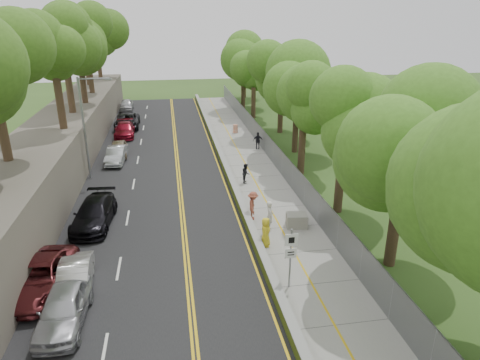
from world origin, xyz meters
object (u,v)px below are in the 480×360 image
(car_2, at_px, (40,277))
(person_far, at_px, (258,141))
(signpost, at_px, (291,252))
(car_0, at_px, (64,308))
(car_1, at_px, (75,278))
(concrete_block, at_px, (297,220))
(painter_0, at_px, (266,232))
(streetlight, at_px, (86,121))
(construction_barrel, at_px, (235,129))

(car_2, relative_size, person_far, 3.15)
(signpost, height_order, car_0, signpost)
(car_1, relative_size, car_2, 0.77)
(concrete_block, relative_size, painter_0, 0.73)
(car_0, height_order, person_far, person_far)
(streetlight, bearing_deg, concrete_block, -38.84)
(signpost, distance_m, painter_0, 4.16)
(signpost, xyz_separation_m, construction_barrel, (1.95, 29.02, -1.46))
(construction_barrel, height_order, car_0, car_0)
(concrete_block, height_order, car_0, car_0)
(concrete_block, distance_m, person_far, 16.54)
(car_1, xyz_separation_m, painter_0, (9.78, 2.60, 0.21))
(signpost, relative_size, person_far, 1.86)
(car_0, bearing_deg, construction_barrel, 69.93)
(concrete_block, distance_m, car_1, 13.04)
(car_1, bearing_deg, painter_0, 11.82)
(streetlight, xyz_separation_m, car_1, (1.46, -15.60, -3.93))
(signpost, xyz_separation_m, painter_0, (-0.27, 4.02, -1.05))
(car_2, bearing_deg, construction_barrel, 69.51)
(car_1, distance_m, person_far, 24.89)
(concrete_block, bearing_deg, car_1, -159.35)
(car_1, distance_m, car_2, 1.63)
(car_1, relative_size, painter_0, 2.33)
(car_0, xyz_separation_m, painter_0, (9.78, 4.94, 0.11))
(car_0, relative_size, car_1, 1.11)
(person_far, bearing_deg, car_1, 66.15)
(car_2, distance_m, person_far, 25.53)
(car_0, bearing_deg, signpost, 7.01)
(car_0, relative_size, person_far, 2.70)
(car_2, bearing_deg, person_far, 60.56)
(car_1, xyz_separation_m, person_far, (13.20, 21.10, 0.18))
(streetlight, height_order, car_2, streetlight)
(person_far, bearing_deg, signpost, 90.22)
(car_2, bearing_deg, car_1, -4.63)
(concrete_block, height_order, car_2, car_2)
(construction_barrel, xyz_separation_m, person_far, (1.20, -6.50, 0.38))
(concrete_block, xyz_separation_m, painter_0, (-2.42, -2.00, 0.45))
(person_far, bearing_deg, painter_0, 87.71)
(car_1, height_order, person_far, person_far)
(signpost, height_order, person_far, signpost)
(car_2, distance_m, painter_0, 11.61)
(construction_barrel, height_order, car_1, car_1)
(car_0, bearing_deg, car_2, 123.00)
(signpost, bearing_deg, construction_barrel, 86.16)
(construction_barrel, relative_size, person_far, 0.54)
(car_0, xyz_separation_m, car_2, (-1.60, 2.64, -0.04))
(car_1, bearing_deg, signpost, -11.08)
(construction_barrel, bearing_deg, car_1, -113.50)
(streetlight, bearing_deg, construction_barrel, 41.71)
(concrete_block, bearing_deg, signpost, -109.67)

